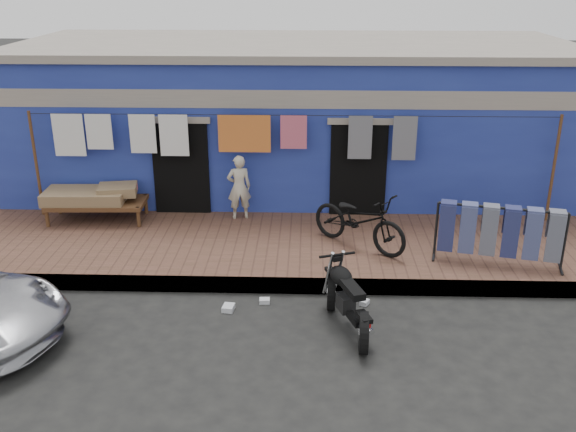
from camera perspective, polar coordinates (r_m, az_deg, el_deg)
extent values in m
plane|color=black|center=(9.06, -0.42, -11.44)|extent=(80.00, 80.00, 0.00)
cube|color=brown|center=(11.65, 0.16, -2.91)|extent=(28.00, 3.00, 0.25)
cube|color=gray|center=(10.34, -0.08, -6.21)|extent=(28.00, 0.10, 0.25)
cube|color=navy|center=(14.99, 0.63, 8.58)|extent=(12.00, 5.00, 3.20)
cube|color=#9E9384|center=(12.41, 0.39, 10.37)|extent=(12.00, 0.14, 0.35)
cube|color=#9E9384|center=(14.71, 0.65, 14.97)|extent=(12.20, 5.20, 0.16)
cube|color=black|center=(12.94, -9.44, 3.69)|extent=(1.10, 0.10, 2.10)
cube|color=black|center=(12.73, 6.23, 3.57)|extent=(1.10, 0.10, 2.10)
cylinder|color=brown|center=(13.49, -21.47, 4.32)|extent=(0.06, 0.06, 2.10)
cylinder|color=brown|center=(13.26, 22.54, 3.88)|extent=(0.06, 0.06, 2.10)
cylinder|color=black|center=(12.15, 0.35, 8.94)|extent=(10.00, 0.01, 0.01)
cube|color=silver|center=(13.08, -18.91, 6.82)|extent=(0.60, 0.02, 0.83)
cube|color=silver|center=(12.87, -16.45, 7.19)|extent=(0.50, 0.02, 0.69)
cube|color=silver|center=(12.64, -12.79, 7.14)|extent=(0.50, 0.02, 0.76)
cube|color=silver|center=(12.51, -10.11, 7.07)|extent=(0.55, 0.02, 0.81)
cube|color=#CC4C26|center=(12.29, -3.90, 7.31)|extent=(1.00, 0.02, 0.72)
cube|color=#C4566C|center=(12.23, 0.51, 7.46)|extent=(0.50, 0.02, 0.64)
cube|color=slate|center=(12.28, 6.43, 6.94)|extent=(0.45, 0.02, 0.83)
cube|color=slate|center=(12.38, 10.32, 6.81)|extent=(0.45, 0.02, 0.85)
imported|color=beige|center=(12.54, -4.37, 2.58)|extent=(0.52, 0.40, 1.28)
imported|color=black|center=(11.26, 6.39, 0.18)|extent=(1.91, 1.75, 1.24)
cube|color=silver|center=(10.09, -2.10, -7.54)|extent=(0.17, 0.13, 0.07)
cube|color=silver|center=(10.11, 6.82, -7.63)|extent=(0.17, 0.18, 0.07)
cube|color=silver|center=(9.92, -5.32, -8.13)|extent=(0.19, 0.23, 0.08)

